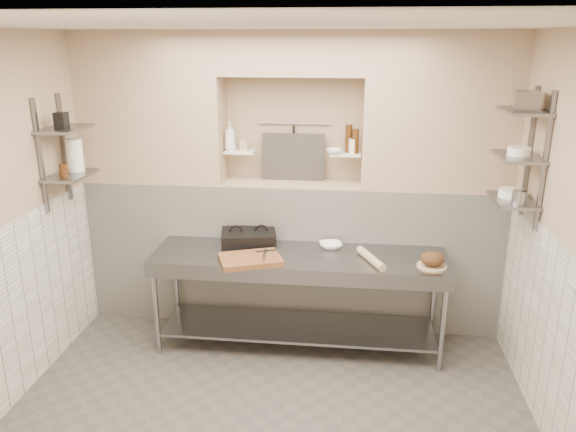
# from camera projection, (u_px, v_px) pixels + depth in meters

# --- Properties ---
(ceiling) EXTENTS (4.00, 3.90, 0.10)m
(ceiling) POSITION_uv_depth(u_px,v_px,m) (259.00, 16.00, 3.25)
(ceiling) COLOR silver
(ceiling) RESTS_ON ground
(wall_back) EXTENTS (4.00, 0.10, 2.80)m
(wall_back) POSITION_uv_depth(u_px,v_px,m) (295.00, 178.00, 5.58)
(wall_back) COLOR tan
(wall_back) RESTS_ON ground
(backwall_lower) EXTENTS (4.00, 0.40, 1.40)m
(backwall_lower) POSITION_uv_depth(u_px,v_px,m) (292.00, 252.00, 5.55)
(backwall_lower) COLOR white
(backwall_lower) RESTS_ON floor
(alcove_sill) EXTENTS (1.30, 0.40, 0.02)m
(alcove_sill) POSITION_uv_depth(u_px,v_px,m) (292.00, 183.00, 5.34)
(alcove_sill) COLOR tan
(alcove_sill) RESTS_ON backwall_lower
(backwall_pillar_left) EXTENTS (1.35, 0.40, 1.40)m
(backwall_pillar_left) POSITION_uv_depth(u_px,v_px,m) (152.00, 108.00, 5.28)
(backwall_pillar_left) COLOR tan
(backwall_pillar_left) RESTS_ON backwall_lower
(backwall_pillar_right) EXTENTS (1.35, 0.40, 1.40)m
(backwall_pillar_right) POSITION_uv_depth(u_px,v_px,m) (440.00, 112.00, 4.98)
(backwall_pillar_right) COLOR tan
(backwall_pillar_right) RESTS_ON backwall_lower
(backwall_header) EXTENTS (1.30, 0.40, 0.40)m
(backwall_header) POSITION_uv_depth(u_px,v_px,m) (292.00, 53.00, 4.98)
(backwall_header) COLOR tan
(backwall_header) RESTS_ON backwall_lower
(wainscot_right) EXTENTS (0.02, 3.90, 1.40)m
(wainscot_right) POSITION_uv_depth(u_px,v_px,m) (564.00, 362.00, 3.68)
(wainscot_right) COLOR white
(wainscot_right) RESTS_ON floor
(alcove_shelf_left) EXTENTS (0.28, 0.16, 0.02)m
(alcove_shelf_left) POSITION_uv_depth(u_px,v_px,m) (240.00, 152.00, 5.31)
(alcove_shelf_left) COLOR white
(alcove_shelf_left) RESTS_ON backwall_lower
(alcove_shelf_right) EXTENTS (0.28, 0.16, 0.02)m
(alcove_shelf_right) POSITION_uv_depth(u_px,v_px,m) (346.00, 154.00, 5.20)
(alcove_shelf_right) COLOR white
(alcove_shelf_right) RESTS_ON backwall_lower
(utensil_rail) EXTENTS (0.70, 0.02, 0.02)m
(utensil_rail) POSITION_uv_depth(u_px,v_px,m) (294.00, 124.00, 5.34)
(utensil_rail) COLOR gray
(utensil_rail) RESTS_ON wall_back
(hanging_steel) EXTENTS (0.02, 0.02, 0.30)m
(hanging_steel) POSITION_uv_depth(u_px,v_px,m) (294.00, 142.00, 5.37)
(hanging_steel) COLOR black
(hanging_steel) RESTS_ON utensil_rail
(splash_panel) EXTENTS (0.60, 0.08, 0.45)m
(splash_panel) POSITION_uv_depth(u_px,v_px,m) (293.00, 157.00, 5.36)
(splash_panel) COLOR #383330
(splash_panel) RESTS_ON alcove_sill
(shelf_rail_left_a) EXTENTS (0.03, 0.03, 0.95)m
(shelf_rail_left_a) POSITION_uv_depth(u_px,v_px,m) (64.00, 148.00, 4.97)
(shelf_rail_left_a) COLOR slate
(shelf_rail_left_a) RESTS_ON wall_left
(shelf_rail_left_b) EXTENTS (0.03, 0.03, 0.95)m
(shelf_rail_left_b) POSITION_uv_depth(u_px,v_px,m) (40.00, 157.00, 4.59)
(shelf_rail_left_b) COLOR slate
(shelf_rail_left_b) RESTS_ON wall_left
(wall_shelf_left_lower) EXTENTS (0.30, 0.50, 0.02)m
(wall_shelf_left_lower) POSITION_uv_depth(u_px,v_px,m) (71.00, 175.00, 4.82)
(wall_shelf_left_lower) COLOR slate
(wall_shelf_left_lower) RESTS_ON wall_left
(wall_shelf_left_upper) EXTENTS (0.30, 0.50, 0.03)m
(wall_shelf_left_upper) POSITION_uv_depth(u_px,v_px,m) (65.00, 129.00, 4.70)
(wall_shelf_left_upper) COLOR slate
(wall_shelf_left_upper) RESTS_ON wall_left
(shelf_rail_right_a) EXTENTS (0.03, 0.03, 1.05)m
(shelf_rail_right_a) POSITION_uv_depth(u_px,v_px,m) (529.00, 152.00, 4.51)
(shelf_rail_right_a) COLOR slate
(shelf_rail_right_a) RESTS_ON wall_right
(shelf_rail_right_b) EXTENTS (0.03, 0.03, 1.05)m
(shelf_rail_right_b) POSITION_uv_depth(u_px,v_px,m) (545.00, 163.00, 4.13)
(shelf_rail_right_b) COLOR slate
(shelf_rail_right_b) RESTS_ON wall_right
(wall_shelf_right_lower) EXTENTS (0.30, 0.50, 0.02)m
(wall_shelf_right_lower) POSITION_uv_depth(u_px,v_px,m) (513.00, 200.00, 4.44)
(wall_shelf_right_lower) COLOR slate
(wall_shelf_right_lower) RESTS_ON wall_right
(wall_shelf_right_mid) EXTENTS (0.30, 0.50, 0.02)m
(wall_shelf_right_mid) POSITION_uv_depth(u_px,v_px,m) (518.00, 157.00, 4.34)
(wall_shelf_right_mid) COLOR slate
(wall_shelf_right_mid) RESTS_ON wall_right
(wall_shelf_right_upper) EXTENTS (0.30, 0.50, 0.03)m
(wall_shelf_right_upper) POSITION_uv_depth(u_px,v_px,m) (524.00, 111.00, 4.23)
(wall_shelf_right_upper) COLOR slate
(wall_shelf_right_upper) RESTS_ON wall_right
(prep_table) EXTENTS (2.60, 0.70, 0.90)m
(prep_table) POSITION_uv_depth(u_px,v_px,m) (299.00, 282.00, 5.02)
(prep_table) COLOR gray
(prep_table) RESTS_ON floor
(panini_press) EXTENTS (0.55, 0.45, 0.13)m
(panini_press) POSITION_uv_depth(u_px,v_px,m) (249.00, 238.00, 5.17)
(panini_press) COLOR black
(panini_press) RESTS_ON prep_table
(cutting_board) EXTENTS (0.61, 0.52, 0.05)m
(cutting_board) POSITION_uv_depth(u_px,v_px,m) (250.00, 259.00, 4.79)
(cutting_board) COLOR brown
(cutting_board) RESTS_ON prep_table
(knife_blade) EXTENTS (0.24, 0.11, 0.01)m
(knife_blade) POSITION_uv_depth(u_px,v_px,m) (270.00, 251.00, 4.92)
(knife_blade) COLOR gray
(knife_blade) RESTS_ON cutting_board
(tongs) EXTENTS (0.04, 0.24, 0.02)m
(tongs) POSITION_uv_depth(u_px,v_px,m) (264.00, 255.00, 4.79)
(tongs) COLOR gray
(tongs) RESTS_ON cutting_board
(mixing_bowl) EXTENTS (0.24, 0.24, 0.05)m
(mixing_bowl) POSITION_uv_depth(u_px,v_px,m) (331.00, 245.00, 5.10)
(mixing_bowl) COLOR white
(mixing_bowl) RESTS_ON prep_table
(rolling_pin) EXTENTS (0.25, 0.44, 0.07)m
(rolling_pin) POSITION_uv_depth(u_px,v_px,m) (371.00, 258.00, 4.78)
(rolling_pin) COLOR tan
(rolling_pin) RESTS_ON prep_table
(bread_board) EXTENTS (0.25, 0.25, 0.01)m
(bread_board) POSITION_uv_depth(u_px,v_px,m) (432.00, 266.00, 4.69)
(bread_board) COLOR tan
(bread_board) RESTS_ON prep_table
(bread_loaf) EXTENTS (0.20, 0.20, 0.12)m
(bread_loaf) POSITION_uv_depth(u_px,v_px,m) (432.00, 259.00, 4.67)
(bread_loaf) COLOR #4C2D19
(bread_loaf) RESTS_ON bread_board
(bottle_soap) EXTENTS (0.11, 0.11, 0.27)m
(bottle_soap) POSITION_uv_depth(u_px,v_px,m) (230.00, 136.00, 5.25)
(bottle_soap) COLOR white
(bottle_soap) RESTS_ON alcove_shelf_left
(jar_alcove) EXTENTS (0.07, 0.07, 0.11)m
(jar_alcove) POSITION_uv_depth(u_px,v_px,m) (244.00, 145.00, 5.28)
(jar_alcove) COLOR tan
(jar_alcove) RESTS_ON alcove_shelf_left
(bowl_alcove) EXTENTS (0.17, 0.17, 0.04)m
(bowl_alcove) POSITION_uv_depth(u_px,v_px,m) (334.00, 151.00, 5.15)
(bowl_alcove) COLOR white
(bowl_alcove) RESTS_ON alcove_shelf_right
(condiment_a) EXTENTS (0.06, 0.06, 0.23)m
(condiment_a) POSITION_uv_depth(u_px,v_px,m) (355.00, 141.00, 5.13)
(condiment_a) COLOR #3F210C
(condiment_a) RESTS_ON alcove_shelf_right
(condiment_b) EXTENTS (0.06, 0.06, 0.26)m
(condiment_b) POSITION_uv_depth(u_px,v_px,m) (349.00, 139.00, 5.18)
(condiment_b) COLOR #3F210C
(condiment_b) RESTS_ON alcove_shelf_right
(condiment_c) EXTENTS (0.08, 0.08, 0.13)m
(condiment_c) POSITION_uv_depth(u_px,v_px,m) (353.00, 146.00, 5.15)
(condiment_c) COLOR white
(condiment_c) RESTS_ON alcove_shelf_right
(jug_left) EXTENTS (0.14, 0.14, 0.28)m
(jug_left) POSITION_uv_depth(u_px,v_px,m) (75.00, 155.00, 4.88)
(jug_left) COLOR white
(jug_left) RESTS_ON wall_shelf_left_lower
(jar_left) EXTENTS (0.07, 0.07, 0.11)m
(jar_left) POSITION_uv_depth(u_px,v_px,m) (64.00, 170.00, 4.71)
(jar_left) COLOR #3F210C
(jar_left) RESTS_ON wall_shelf_left_lower
(box_left_upper) EXTENTS (0.10, 0.10, 0.13)m
(box_left_upper) POSITION_uv_depth(u_px,v_px,m) (61.00, 120.00, 4.64)
(box_left_upper) COLOR black
(box_left_upper) RESTS_ON wall_shelf_left_upper
(bowl_right) EXTENTS (0.20, 0.20, 0.06)m
(bowl_right) POSITION_uv_depth(u_px,v_px,m) (512.00, 193.00, 4.48)
(bowl_right) COLOR white
(bowl_right) RESTS_ON wall_shelf_right_lower
(canister_right) EXTENTS (0.11, 0.11, 0.11)m
(canister_right) POSITION_uv_depth(u_px,v_px,m) (519.00, 198.00, 4.27)
(canister_right) COLOR gray
(canister_right) RESTS_ON wall_shelf_right_lower
(bowl_right_mid) EXTENTS (0.17, 0.17, 0.06)m
(bowl_right_mid) POSITION_uv_depth(u_px,v_px,m) (519.00, 151.00, 4.32)
(bowl_right_mid) COLOR white
(bowl_right_mid) RESTS_ON wall_shelf_right_mid
(basket_right) EXTENTS (0.21, 0.24, 0.14)m
(basket_right) POSITION_uv_depth(u_px,v_px,m) (526.00, 100.00, 4.19)
(basket_right) COLOR gray
(basket_right) RESTS_ON wall_shelf_right_upper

